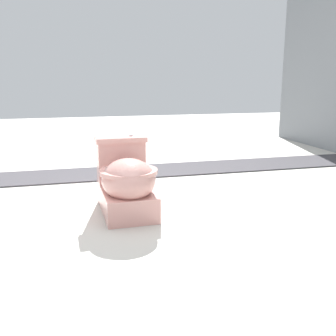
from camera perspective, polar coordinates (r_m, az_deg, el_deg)
name	(u,v)px	position (r m, az deg, el deg)	size (l,w,h in m)	color
ground_plane	(117,215)	(2.75, -7.35, -6.77)	(14.00, 14.00, 0.00)	beige
gravel_strip	(152,171)	(3.97, -2.39, -0.38)	(0.56, 8.00, 0.01)	#423F44
toilet	(126,182)	(2.73, -6.08, -1.99)	(0.64, 0.40, 0.52)	#E09E93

